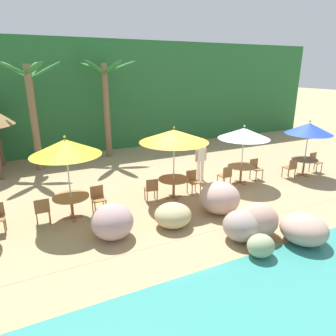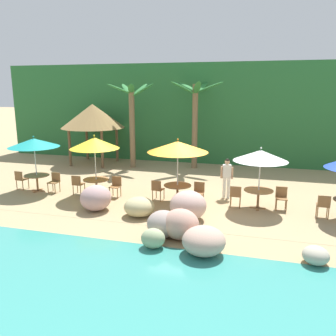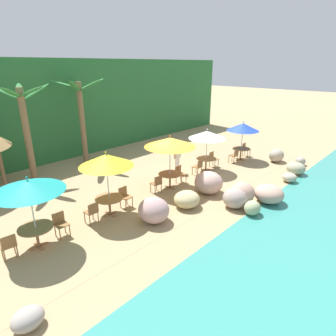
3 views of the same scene
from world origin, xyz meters
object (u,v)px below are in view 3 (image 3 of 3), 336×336
at_px(chair_orange_inland, 157,183).
at_px(chair_blue_seaward, 245,149).
at_px(umbrella_yellow, 106,160).
at_px(chair_blue_inland, 235,155).
at_px(umbrella_white, 207,135).
at_px(dining_table_teal, 36,231).
at_px(palm_tree_nearest, 25,119).
at_px(chair_teal_inland, 9,245).
at_px(waiter_in_white, 177,155).
at_px(umbrella_blue, 243,127).
at_px(chair_teal_seaward, 60,223).
at_px(umbrella_orange, 170,142).
at_px(palm_tree_second, 81,108).
at_px(dining_table_orange, 170,176).
at_px(chair_white_seaward, 213,158).
at_px(dining_table_yellow, 109,201).
at_px(chair_orange_seaward, 180,173).
at_px(dining_table_blue, 241,150).
at_px(chair_yellow_inland, 92,211).
at_px(umbrella_teal, 28,186).
at_px(chair_white_inland, 198,166).
at_px(chair_yellow_seaward, 125,195).
at_px(dining_table_white, 206,160).

distance_m(chair_orange_inland, chair_blue_seaward, 7.93).
height_order(umbrella_yellow, chair_blue_inland, umbrella_yellow).
xyz_separation_m(umbrella_yellow, umbrella_white, (6.71, 0.20, -0.22)).
height_order(dining_table_teal, palm_tree_nearest, palm_tree_nearest).
distance_m(chair_teal_inland, waiter_in_white, 9.23).
relative_size(umbrella_yellow, umbrella_blue, 1.09).
xyz_separation_m(chair_teal_seaward, umbrella_orange, (5.61, 0.02, 1.77)).
bearing_deg(palm_tree_nearest, palm_tree_second, 12.43).
relative_size(dining_table_orange, chair_white_seaward, 1.26).
relative_size(chair_teal_seaward, dining_table_yellow, 0.79).
distance_m(chair_teal_inland, chair_blue_inland, 12.70).
bearing_deg(palm_tree_second, chair_white_seaward, -53.18).
xyz_separation_m(chair_orange_seaward, umbrella_white, (2.30, 0.05, 1.56)).
distance_m(chair_teal_seaward, dining_table_blue, 11.85).
bearing_deg(chair_orange_seaward, chair_yellow_inland, -177.47).
bearing_deg(dining_table_yellow, chair_blue_seaward, -0.40).
bearing_deg(umbrella_orange, umbrella_teal, -179.22).
relative_size(chair_orange_seaward, palm_tree_second, 0.18).
xyz_separation_m(umbrella_teal, waiter_in_white, (8.28, 1.23, -1.21)).
bearing_deg(chair_orange_seaward, umbrella_yellow, -178.11).
relative_size(dining_table_teal, umbrella_yellow, 0.42).
bearing_deg(waiter_in_white, umbrella_yellow, -167.65).
bearing_deg(chair_blue_inland, palm_tree_nearest, 147.71).
distance_m(dining_table_teal, chair_teal_seaward, 0.86).
bearing_deg(chair_blue_seaward, chair_white_seaward, 172.76).
distance_m(dining_table_orange, chair_white_inland, 2.30).
bearing_deg(umbrella_yellow, umbrella_teal, -179.06).
bearing_deg(chair_yellow_seaward, dining_table_white, 0.86).
relative_size(dining_table_yellow, chair_yellow_inland, 1.26).
bearing_deg(umbrella_orange, dining_table_blue, -2.42).
relative_size(umbrella_yellow, waiter_in_white, 1.55).
relative_size(dining_table_yellow, dining_table_orange, 1.00).
distance_m(chair_teal_inland, chair_orange_seaward, 8.17).
bearing_deg(dining_table_orange, dining_table_yellow, -179.35).
bearing_deg(chair_white_seaward, dining_table_yellow, -177.59).
bearing_deg(umbrella_orange, chair_yellow_inland, -178.35).
xyz_separation_m(umbrella_white, palm_tree_nearest, (-7.24, 5.50, 1.11)).
height_order(chair_teal_seaward, umbrella_blue, umbrella_blue).
bearing_deg(chair_teal_inland, umbrella_white, 1.39).
bearing_deg(umbrella_yellow, palm_tree_second, 65.47).
height_order(chair_white_inland, chair_blue_seaward, same).
bearing_deg(dining_table_blue, chair_teal_seaward, 178.80).
xyz_separation_m(chair_teal_inland, palm_tree_nearest, (3.22, 5.75, 2.66)).
bearing_deg(chair_white_seaward, dining_table_white, -171.87).
bearing_deg(chair_blue_seaward, palm_tree_nearest, 152.68).
height_order(chair_white_seaward, waiter_in_white, waiter_in_white).
bearing_deg(palm_tree_second, dining_table_orange, -84.57).
xyz_separation_m(umbrella_orange, umbrella_white, (3.15, 0.16, -0.22)).
bearing_deg(chair_teal_seaward, waiter_in_white, 8.82).
distance_m(umbrella_yellow, dining_table_blue, 9.94).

